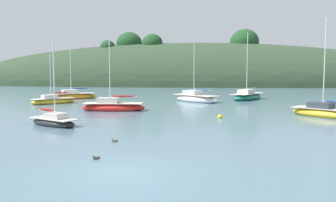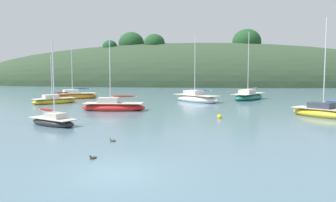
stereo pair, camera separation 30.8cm
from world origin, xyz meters
The scene contains 12 objects.
ground_plane centered at (0.00, 0.00, 0.00)m, with size 400.00×400.00×0.00m, color slate.
far_shoreline_hill centered at (-0.03, 90.26, 0.11)m, with size 150.00×36.00×29.82m.
sailboat_red_portside centered at (-15.79, 28.24, 0.36)m, with size 5.37×5.38×6.54m.
sailboat_blue_center centered at (-16.18, 36.14, 0.42)m, with size 7.06×5.76×9.77m.
sailboat_white_near centered at (2.56, 33.02, 0.46)m, with size 7.31×7.33×9.44m.
sailboat_cream_ketch centered at (-6.06, 21.51, 0.41)m, with size 6.89×2.68×7.88m.
sailboat_black_sloop centered at (-8.00, 11.33, 0.32)m, with size 4.82×3.60×6.58m.
sailboat_teal_outer centered at (10.19, 37.17, 0.45)m, with size 6.27×7.94×10.13m.
sailboat_navy_dinghy centered at (14.68, 18.51, 0.40)m, with size 6.13×6.02×9.23m.
mooring_buoy_outer centered at (4.98, 16.73, 0.12)m, with size 0.44×0.44×0.54m.
duck_lone_right centered at (-1.67, 2.01, 0.05)m, with size 0.37×0.37×0.24m.
duck_lead centered at (-1.79, 5.95, 0.05)m, with size 0.41×0.31×0.24m.
Camera 1 is at (3.22, -13.04, 4.13)m, focal length 35.61 mm.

